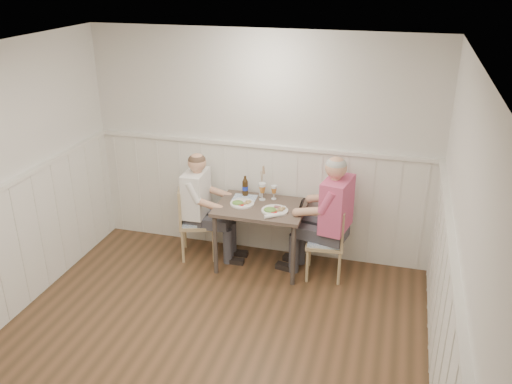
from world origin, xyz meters
TOP-DOWN VIEW (x-y plane):
  - ground_plane at (0.00, 0.00)m, footprint 4.50×4.50m
  - room_shell at (0.00, 0.00)m, footprint 4.04×4.54m
  - wainscot at (0.00, 0.69)m, footprint 4.00×4.49m
  - dining_table at (0.12, 1.84)m, footprint 0.98×0.70m
  - chair_right at (0.90, 1.82)m, footprint 0.44×0.44m
  - chair_left at (-0.70, 1.86)m, footprint 0.53×0.53m
  - man_in_pink at (0.91, 1.83)m, footprint 0.72×0.51m
  - diner_cream at (-0.62, 1.87)m, footprint 0.61×0.43m
  - plate_man at (0.29, 1.74)m, footprint 0.29×0.29m
  - plate_diner at (-0.11, 1.82)m, footprint 0.27×0.27m
  - beer_glass_a at (0.21, 2.06)m, footprint 0.07×0.07m
  - beer_glass_b at (0.09, 2.01)m, footprint 0.08×0.08m
  - beer_bottle at (-0.13, 2.07)m, footprint 0.07×0.07m
  - rolled_napkin at (0.31, 1.59)m, footprint 0.18×0.15m
  - grass_vase at (0.05, 2.10)m, footprint 0.05×0.05m
  - gingham_mat at (-0.12, 1.99)m, footprint 0.28×0.23m

SIDE VIEW (x-z plane):
  - ground_plane at x=0.00m, z-range 0.00..0.00m
  - chair_right at x=0.90m, z-range 0.04..0.89m
  - chair_left at x=-0.70m, z-range 0.04..0.92m
  - diner_cream at x=-0.62m, z-range -0.11..1.20m
  - man_in_pink at x=0.91m, z-range -0.12..1.31m
  - dining_table at x=0.12m, z-range 0.28..1.03m
  - wainscot at x=0.00m, z-range 0.02..1.36m
  - gingham_mat at x=-0.12m, z-range 0.75..0.76m
  - rolled_napkin at x=0.31m, z-range 0.75..0.79m
  - plate_diner at x=-0.11m, z-range 0.74..0.81m
  - plate_man at x=0.29m, z-range 0.74..0.81m
  - beer_bottle at x=-0.13m, z-range 0.74..0.98m
  - beer_glass_a at x=0.21m, z-range 0.78..0.94m
  - beer_glass_b at x=0.09m, z-range 0.78..0.99m
  - grass_vase at x=0.05m, z-range 0.73..1.13m
  - room_shell at x=0.00m, z-range 0.22..2.82m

